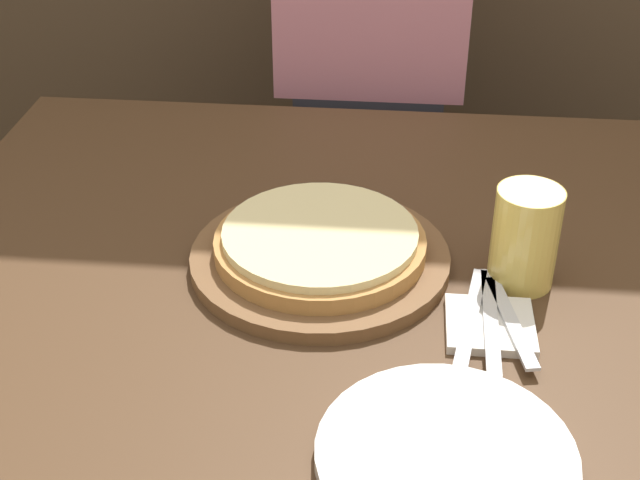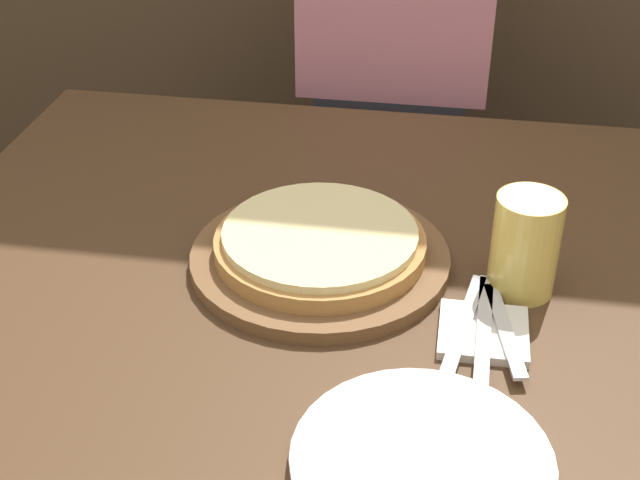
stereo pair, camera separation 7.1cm
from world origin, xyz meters
name	(u,v)px [view 1 (the left image)]	position (x,y,z in m)	size (l,w,h in m)	color
dining_table	(365,470)	(0.00, 0.00, 0.39)	(1.34, 1.08, 0.77)	#4C331E
pizza_on_board	(320,249)	(-0.07, 0.01, 0.80)	(0.36, 0.36, 0.06)	brown
beer_glass	(525,232)	(0.20, 0.00, 0.85)	(0.09, 0.09, 0.14)	#E5C65B
dinner_plate	(446,456)	(0.09, -0.34, 0.78)	(0.27, 0.27, 0.02)	white
napkin_stack	(490,325)	(0.15, -0.11, 0.78)	(0.11, 0.11, 0.01)	white
fork	(470,319)	(0.13, -0.11, 0.79)	(0.05, 0.22, 0.00)	silver
dinner_knife	(491,320)	(0.15, -0.11, 0.79)	(0.02, 0.22, 0.00)	silver
spoon	(511,321)	(0.18, -0.11, 0.79)	(0.05, 0.18, 0.00)	silver
diner_person	(369,121)	(-0.04, 0.72, 0.66)	(0.37, 0.20, 1.35)	#33333D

